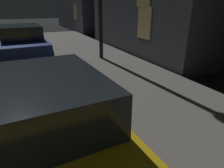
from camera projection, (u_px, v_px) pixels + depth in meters
car_yellow_cab at (40, 125)px, 2.64m from camera, size 2.15×4.12×1.43m
car_blue at (23, 42)px, 8.53m from camera, size 2.12×4.49×1.43m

